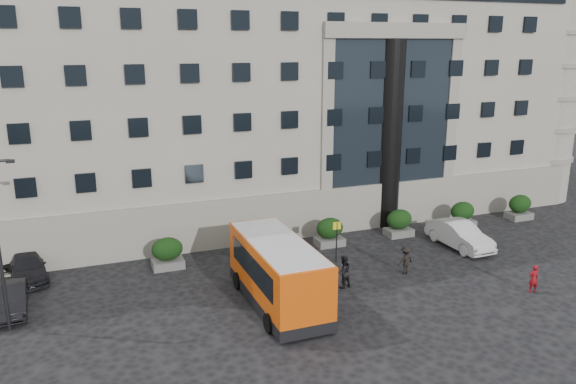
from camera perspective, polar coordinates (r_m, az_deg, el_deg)
name	(u,v)px	position (r m, az deg, el deg)	size (l,w,h in m)	color
ground	(279,314)	(27.74, -0.90, -12.30)	(120.00, 120.00, 0.00)	black
civic_building	(254,89)	(47.59, -3.49, 10.40)	(44.00, 24.00, 18.00)	gray
entrance_column	(389,135)	(39.76, 10.19, 5.69)	(1.80, 1.80, 13.00)	black
hedge_a	(167,253)	(33.41, -12.15, -6.06)	(1.80, 1.26, 1.84)	#5A5A57
hedge_b	(253,242)	(34.51, -3.58, -5.06)	(1.80, 1.26, 1.84)	#5A5A57
hedge_c	(330,232)	(36.33, 4.26, -4.04)	(1.80, 1.26, 1.84)	#5A5A57
hedge_d	(399,223)	(38.77, 11.23, -3.07)	(1.80, 1.26, 1.84)	#5A5A57
hedge_e	(462,214)	(41.71, 17.28, -2.19)	(1.80, 1.26, 1.84)	#5A5A57
hedge_f	(520,207)	(45.07, 22.47, -1.41)	(1.80, 1.26, 1.84)	#5A5A57
bus_stop_sign	(337,235)	(33.32, 4.97, -4.36)	(0.50, 0.08, 2.52)	#262628
minibus	(278,270)	(27.97, -1.05, -7.96)	(2.99, 7.92, 3.31)	#E7510A
parked_car_b	(11,299)	(30.80, -26.32, -9.71)	(1.41, 4.04, 1.33)	black
parked_car_c	(28,267)	(34.54, -24.94, -6.92)	(1.88, 4.62, 1.34)	black
parked_car_d	(22,248)	(37.49, -25.45, -5.13)	(2.60, 5.64, 1.57)	black
white_taxi	(459,235)	(37.59, 17.02, -4.18)	(1.75, 5.03, 1.66)	silver
pedestrian_a	(534,279)	(32.34, 23.68, -8.06)	(0.55, 0.36, 1.52)	maroon
pedestrian_b	(343,272)	(30.29, 5.65, -8.06)	(0.88, 0.68, 1.81)	black
pedestrian_c	(405,260)	(32.63, 11.84, -6.78)	(1.05, 0.60, 1.62)	black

